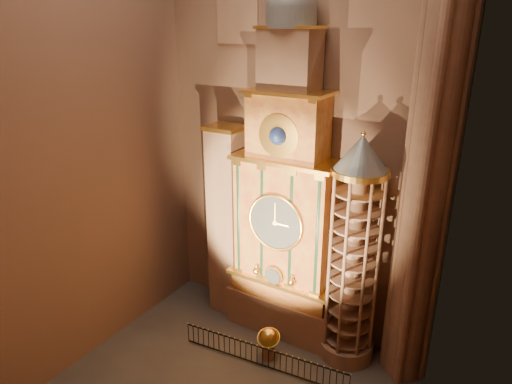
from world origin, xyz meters
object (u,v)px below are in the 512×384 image
Objects in this scene: stair_turret at (353,255)px; celestial_globe at (268,341)px; astronomical_clock at (286,208)px; iron_railing at (263,357)px; portrait_tower at (227,222)px.

celestial_globe is at bearing -144.22° from stair_turret.
astronomical_clock is 10.53× the size of celestial_globe.
astronomical_clock is at bearing 175.70° from stair_turret.
iron_railing is (0.09, -0.67, -0.39)m from celestial_globe.
celestial_globe reaches higher than iron_railing.
portrait_tower is 6.91m from stair_turret.
iron_railing is (3.99, -3.11, -4.59)m from portrait_tower.
stair_turret is 1.35× the size of iron_railing.
astronomical_clock is at bearing 101.80° from celestial_globe.
astronomical_clock reaches higher than celestial_globe.
portrait_tower reaches higher than celestial_globe.
astronomical_clock is 1.64× the size of portrait_tower.
portrait_tower is 6.83m from iron_railing.
stair_turret is 6.81× the size of celestial_globe.
iron_railing is at bearing -79.15° from astronomical_clock.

